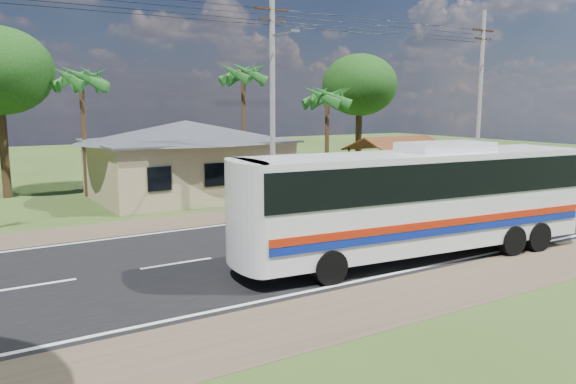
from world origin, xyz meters
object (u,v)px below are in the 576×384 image
Objects in this scene: person at (514,176)px; motorcycle at (326,196)px; waiting_shed at (397,146)px; coach_bus at (419,193)px.

motorcycle is at bearing -14.19° from person.
waiting_shed reaches higher than person.
person is at bearing -116.68° from motorcycle.
motorcycle is at bearing 77.21° from coach_bus.
coach_bus is at bearing -129.45° from waiting_shed.
waiting_shed reaches higher than motorcycle.
waiting_shed is 15.72m from coach_bus.
person is (16.34, 8.28, -1.42)m from coach_bus.
coach_bus is 10.93m from motorcycle.
person is at bearing -31.30° from waiting_shed.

